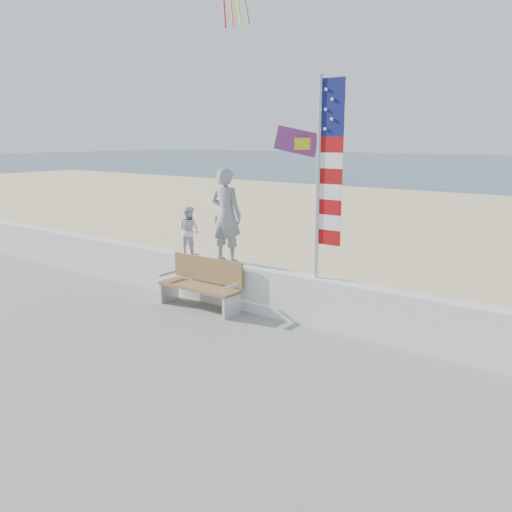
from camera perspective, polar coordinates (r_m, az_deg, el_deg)
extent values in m
plane|color=#2C4359|center=(9.45, -7.66, -9.76)|extent=(220.00, 220.00, 0.00)
cube|color=beige|center=(16.77, 14.40, -0.05)|extent=(90.00, 40.00, 0.08)
cube|color=white|center=(10.68, -0.21, -3.45)|extent=(30.00, 0.35, 0.90)
imported|color=gray|center=(10.81, -3.15, 4.28)|extent=(0.71, 0.49, 1.89)
imported|color=silver|center=(11.57, -7.09, 2.64)|extent=(0.53, 0.42, 1.05)
cube|color=#9A6C43|center=(10.88, -6.05, -3.28)|extent=(1.80, 0.50, 0.06)
cube|color=olive|center=(10.99, -5.13, -1.42)|extent=(1.80, 0.05, 0.50)
cube|color=silver|center=(11.52, -9.13, -3.71)|extent=(0.06, 0.50, 0.40)
cube|color=silver|center=(11.38, -9.38, -1.83)|extent=(0.06, 0.45, 0.05)
cube|color=silver|center=(10.41, -2.57, -5.33)|extent=(0.06, 0.50, 0.40)
cube|color=silver|center=(10.25, -2.77, -3.27)|extent=(0.06, 0.45, 0.05)
cylinder|color=silver|center=(9.51, 6.58, 8.00)|extent=(0.08, 0.08, 3.50)
cube|color=#0F1451|center=(9.38, 8.07, 15.24)|extent=(0.44, 0.02, 0.95)
cube|color=#9E0A0C|center=(9.52, 7.67, 1.95)|extent=(0.44, 0.02, 0.26)
cube|color=white|center=(9.48, 7.72, 3.52)|extent=(0.44, 0.02, 0.26)
cube|color=#9E0A0C|center=(9.44, 7.77, 5.10)|extent=(0.44, 0.02, 0.26)
cube|color=white|center=(9.41, 7.81, 6.70)|extent=(0.44, 0.02, 0.26)
cube|color=#9E0A0C|center=(9.39, 7.86, 8.30)|extent=(0.44, 0.02, 0.26)
cube|color=white|center=(9.38, 7.91, 9.91)|extent=(0.44, 0.02, 0.26)
cube|color=#9E0A0C|center=(9.37, 7.96, 11.53)|extent=(0.44, 0.02, 0.26)
sphere|color=white|center=(9.41, 7.31, 13.11)|extent=(0.06, 0.06, 0.06)
sphere|color=white|center=(9.36, 7.99, 14.08)|extent=(0.06, 0.06, 0.06)
sphere|color=white|center=(9.42, 7.36, 15.06)|extent=(0.06, 0.06, 0.06)
sphere|color=white|center=(9.37, 8.05, 16.03)|extent=(0.06, 0.06, 0.06)
sphere|color=white|center=(9.45, 7.42, 17.00)|extent=(0.06, 0.06, 0.06)
cube|color=red|center=(11.58, 4.35, 11.95)|extent=(0.97, 0.63, 0.66)
cube|color=yellow|center=(11.50, 4.99, 11.69)|extent=(0.34, 0.25, 0.24)
cylinder|color=brown|center=(14.14, -3.70, 0.69)|extent=(0.07, 0.07, 1.20)
cube|color=brown|center=(14.01, -3.79, 3.28)|extent=(0.32, 0.03, 0.42)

